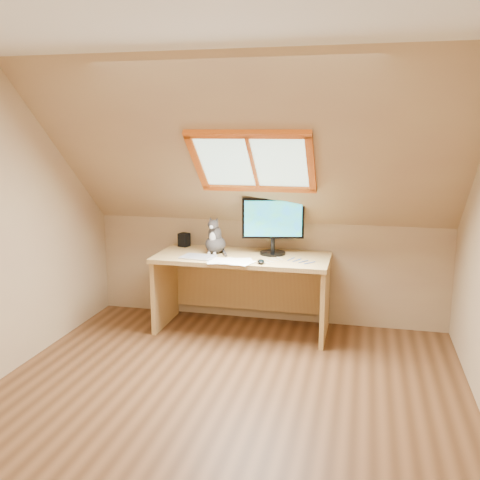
# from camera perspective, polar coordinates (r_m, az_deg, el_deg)

# --- Properties ---
(ground) EXTENTS (3.50, 3.50, 0.00)m
(ground) POSITION_cam_1_polar(r_m,az_deg,el_deg) (3.94, -2.01, -16.91)
(ground) COLOR brown
(ground) RESTS_ON ground
(room_shell) EXTENTS (3.52, 3.52, 2.41)m
(room_shell) POSITION_cam_1_polar(r_m,az_deg,el_deg) (3.40, -2.59, 4.01)
(room_shell) COLOR tan
(room_shell) RESTS_ON ground
(desk) EXTENTS (1.61, 0.70, 0.73)m
(desk) POSITION_cam_1_polar(r_m,az_deg,el_deg) (5.09, 0.41, -3.94)
(desk) COLOR tan
(desk) RESTS_ON ground
(monitor) EXTENTS (0.57, 0.24, 0.53)m
(monitor) POSITION_cam_1_polar(r_m,az_deg,el_deg) (4.96, 3.54, 1.89)
(monitor) COLOR black
(monitor) RESTS_ON desk
(cat) EXTENTS (0.22, 0.25, 0.35)m
(cat) POSITION_cam_1_polar(r_m,az_deg,el_deg) (5.05, -2.68, 0.01)
(cat) COLOR #3D3836
(cat) RESTS_ON desk
(desk_speaker) EXTENTS (0.12, 0.12, 0.13)m
(desk_speaker) POSITION_cam_1_polar(r_m,az_deg,el_deg) (5.37, -5.98, 0.02)
(desk_speaker) COLOR black
(desk_speaker) RESTS_ON desk
(graphics_tablet) EXTENTS (0.32, 0.25, 0.01)m
(graphics_tablet) POSITION_cam_1_polar(r_m,az_deg,el_deg) (4.90, -4.49, -1.82)
(graphics_tablet) COLOR #B2B2B7
(graphics_tablet) RESTS_ON desk
(mouse) EXTENTS (0.09, 0.12, 0.03)m
(mouse) POSITION_cam_1_polar(r_m,az_deg,el_deg) (4.67, 2.24, -2.32)
(mouse) COLOR black
(mouse) RESTS_ON desk
(papers) EXTENTS (0.35, 0.30, 0.01)m
(papers) POSITION_cam_1_polar(r_m,az_deg,el_deg) (4.74, -1.52, -2.27)
(papers) COLOR white
(papers) RESTS_ON desk
(cables) EXTENTS (0.51, 0.26, 0.01)m
(cables) POSITION_cam_1_polar(r_m,az_deg,el_deg) (4.77, 5.29, -2.22)
(cables) COLOR silver
(cables) RESTS_ON desk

